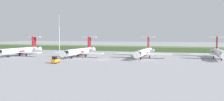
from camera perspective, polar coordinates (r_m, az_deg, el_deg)
ground_plane at (r=121.31m, az=2.71°, el=-0.90°), size 500.00×500.00×0.00m
grass_berm at (r=151.20m, az=5.80°, el=0.46°), size 320.00×20.00×2.60m
regional_jet_nearest at (r=119.28m, az=-21.03°, el=0.01°), size 22.81×31.00×9.00m
regional_jet_second at (r=106.89m, az=-7.64°, el=-0.16°), size 22.81×31.00×9.00m
regional_jet_third at (r=102.13m, az=7.73°, el=-0.34°), size 22.81×31.00×9.00m
regional_jet_fourth at (r=106.41m, az=24.26°, el=-0.46°), size 22.81×31.00×9.00m
antenna_mast at (r=153.76m, az=-12.49°, el=3.60°), size 4.40×0.50×23.50m
baggage_tug at (r=83.91m, az=-13.39°, el=-2.29°), size 1.72×3.20×2.30m
safety_cone_front_marker at (r=87.11m, az=24.62°, el=-2.79°), size 0.44×0.44×0.55m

